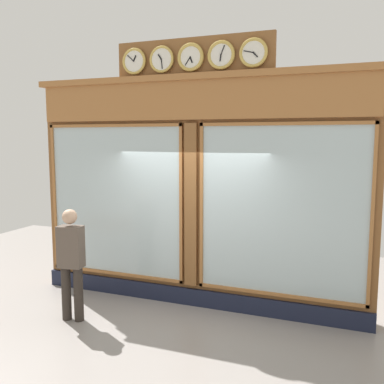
{
  "coord_description": "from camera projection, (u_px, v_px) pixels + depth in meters",
  "views": [
    {
      "loc": [
        -2.48,
        6.33,
        2.73
      ],
      "look_at": [
        0.0,
        0.0,
        1.87
      ],
      "focal_mm": 40.35,
      "sensor_mm": 36.0,
      "label": 1
    }
  ],
  "objects": [
    {
      "name": "shop_facade",
      "position": [
        195.0,
        189.0,
        6.97
      ],
      "size": [
        5.69,
        0.42,
        4.25
      ],
      "color": "brown",
      "rests_on": "ground_plane"
    },
    {
      "name": "pedestrian",
      "position": [
        71.0,
        260.0,
        6.38
      ],
      "size": [
        0.39,
        0.27,
        1.69
      ],
      "color": "#312A24",
      "rests_on": "ground_plane"
    }
  ]
}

